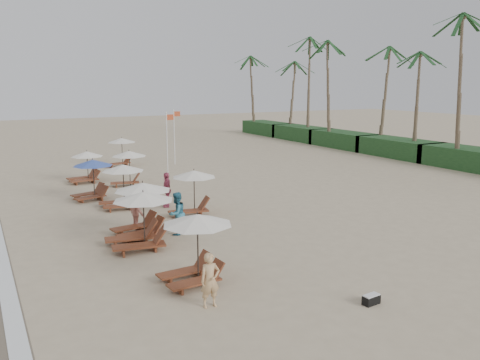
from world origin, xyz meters
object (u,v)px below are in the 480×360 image
flag_pole_near (167,140)px  beachgoer_near (210,280)px  inland_station_0 (192,188)px  lounger_station_1 (138,220)px  beachgoer_mid_a (177,213)px  beachgoer_far_a (167,190)px  inland_station_1 (127,163)px  lounger_station_0 (193,246)px  beachgoer_mid_b (137,209)px  lounger_station_4 (90,178)px  lounger_station_5 (84,167)px  inland_station_2 (120,149)px  duffel_bag (371,299)px  lounger_station_2 (139,207)px  lounger_station_3 (120,185)px

flag_pole_near → beachgoer_near: bearing=-107.2°
beachgoer_near → inland_station_0: bearing=74.2°
lounger_station_1 → flag_pole_near: bearing=65.7°
beachgoer_mid_a → beachgoer_far_a: bearing=-134.4°
inland_station_1 → beachgoer_near: 18.99m
beachgoer_far_a → flag_pole_near: size_ratio=0.42×
lounger_station_0 → beachgoer_mid_a: 5.53m
lounger_station_0 → beachgoer_mid_b: (0.20, 6.93, -0.34)m
lounger_station_4 → inland_station_0: lounger_station_4 is taller
lounger_station_5 → beachgoer_mid_a: lounger_station_5 is taller
inland_station_2 → beachgoer_mid_a: (-2.71, -19.30, -0.42)m
lounger_station_1 → inland_station_0: size_ratio=1.03×
lounger_station_1 → inland_station_0: lounger_station_1 is taller
beachgoer_mid_a → duffel_bag: size_ratio=3.33×
lounger_station_1 → beachgoer_near: 6.28m
beachgoer_near → inland_station_1: bearing=85.5°
beachgoer_mid_b → inland_station_2: bearing=-22.4°
lounger_station_5 → flag_pole_near: flag_pole_near is taller
lounger_station_2 → lounger_station_5: lounger_station_2 is taller
inland_station_1 → duffel_bag: (1.45, -20.91, -1.30)m
lounger_station_0 → inland_station_0: lounger_station_0 is taller
inland_station_1 → lounger_station_2: bearing=-103.4°
lounger_station_4 → flag_pole_near: 8.95m
lounger_station_0 → lounger_station_5: lounger_station_0 is taller
lounger_station_3 → beachgoer_mid_b: bearing=-95.2°
lounger_station_2 → beachgoer_mid_b: lounger_station_2 is taller
beachgoer_mid_b → lounger_station_0: bearing=168.7°
inland_station_1 → beachgoer_mid_a: bearing=-95.5°
lounger_station_3 → duffel_bag: size_ratio=4.32×
lounger_station_3 → beachgoer_far_a: (2.25, -0.93, -0.30)m
duffel_bag → beachgoer_far_a: bearing=94.9°
lounger_station_5 → beachgoer_near: (-0.60, -21.09, -0.21)m
lounger_station_1 → beachgoer_mid_a: bearing=25.3°
lounger_station_4 → flag_pole_near: bearing=40.2°
lounger_station_5 → beachgoer_far_a: lounger_station_5 is taller
lounger_station_5 → beachgoer_near: size_ratio=1.48×
lounger_station_0 → duffel_bag: 5.85m
lounger_station_3 → inland_station_1: bearing=70.5°
lounger_station_0 → beachgoer_far_a: lounger_station_0 is taller
beachgoer_mid_a → duffel_bag: bearing=76.2°
lounger_station_0 → lounger_station_4: 13.96m
inland_station_2 → flag_pole_near: flag_pole_near is taller
inland_station_0 → beachgoer_mid_b: size_ratio=1.44×
lounger_station_0 → lounger_station_5: size_ratio=1.02×
inland_station_1 → beachgoer_mid_a: size_ratio=1.38×
lounger_station_0 → lounger_station_2: lounger_station_0 is taller
lounger_station_4 → inland_station_0: (3.74, -5.86, 0.13)m
beachgoer_far_a → duffel_bag: size_ratio=3.33×
inland_station_2 → duffel_bag: size_ratio=4.83×
lounger_station_1 → beachgoer_near: (0.25, -6.27, -0.31)m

